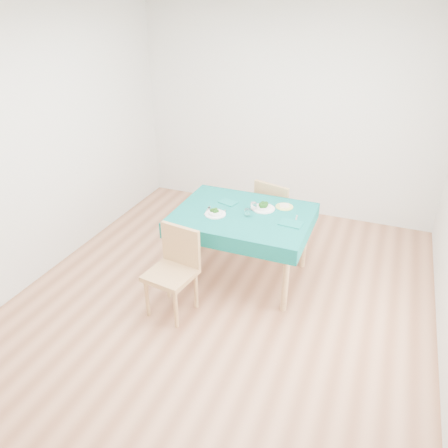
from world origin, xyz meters
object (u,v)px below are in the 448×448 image
at_px(chair_near, 170,267).
at_px(chair_far, 279,203).
at_px(bowl_near, 215,212).
at_px(bowl_far, 263,206).
at_px(side_plate, 284,207).
at_px(table, 242,245).

distance_m(chair_near, chair_far, 1.74).
bearing_deg(bowl_near, bowl_far, 36.33).
relative_size(bowl_near, side_plate, 1.15).
bearing_deg(bowl_far, table, -135.29).
bearing_deg(bowl_near, chair_far, 66.14).
bearing_deg(bowl_far, chair_far, 89.29).
xyz_separation_m(chair_far, bowl_near, (-0.42, -0.95, 0.24)).
bearing_deg(side_plate, table, -141.01).
relative_size(chair_near, bowl_near, 4.86).
distance_m(chair_far, side_plate, 0.59).
xyz_separation_m(chair_near, bowl_far, (0.58, 0.99, 0.28)).
xyz_separation_m(chair_far, bowl_far, (-0.01, -0.65, 0.25)).
xyz_separation_m(bowl_near, bowl_far, (0.41, 0.30, 0.00)).
bearing_deg(bowl_near, side_plate, 35.37).
height_order(chair_near, bowl_near, chair_near).
bearing_deg(table, chair_near, -116.69).
bearing_deg(chair_near, bowl_near, 84.54).
relative_size(table, chair_near, 1.33).
relative_size(table, chair_far, 1.26).
bearing_deg(bowl_near, chair_near, -103.79).
bearing_deg(bowl_near, table, 29.53).
distance_m(bowl_far, side_plate, 0.23).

